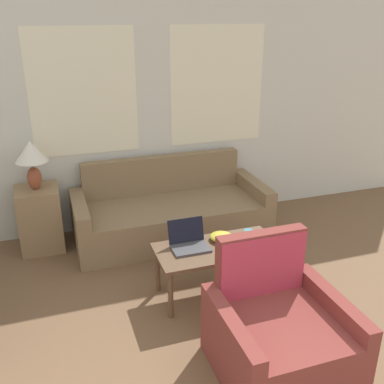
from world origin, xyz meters
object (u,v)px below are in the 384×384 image
at_px(couch, 170,213).
at_px(cup_navy, 248,236).
at_px(table_lamp, 31,156).
at_px(laptop, 189,242).
at_px(snack_bowl, 221,237).
at_px(armchair, 277,335).
at_px(coffee_table, 217,253).

height_order(couch, cup_navy, couch).
relative_size(table_lamp, laptop, 1.58).
bearing_deg(snack_bowl, cup_navy, -23.43).
bearing_deg(cup_navy, couch, 106.88).
xyz_separation_m(couch, laptop, (-0.16, -1.14, 0.26)).
distance_m(armchair, coffee_table, 0.98).
xyz_separation_m(couch, snack_bowl, (0.15, -1.11, 0.24)).
xyz_separation_m(couch, cup_navy, (0.37, -1.20, 0.26)).
relative_size(laptop, snack_bowl, 1.53).
distance_m(table_lamp, snack_bowl, 2.03).
relative_size(couch, coffee_table, 1.95).
xyz_separation_m(table_lamp, snack_bowl, (1.51, -1.24, -0.52)).
bearing_deg(armchair, couch, 93.37).
bearing_deg(laptop, armchair, -74.54).
bearing_deg(table_lamp, armchair, -57.30).
bearing_deg(armchair, snack_bowl, 88.90).
xyz_separation_m(armchair, snack_bowl, (0.02, 1.08, 0.22)).
relative_size(laptop, cup_navy, 3.02).
xyz_separation_m(laptop, snack_bowl, (0.31, 0.03, -0.02)).
bearing_deg(cup_navy, snack_bowl, 156.57).
distance_m(coffee_table, cup_navy, 0.31).
distance_m(armchair, table_lamp, 2.86).
relative_size(coffee_table, snack_bowl, 5.16).
xyz_separation_m(cup_navy, snack_bowl, (-0.22, 0.09, -0.02)).
bearing_deg(laptop, cup_navy, -7.00).
distance_m(couch, armchair, 2.19).
xyz_separation_m(table_lamp, coffee_table, (1.43, -1.35, -0.61)).
bearing_deg(cup_navy, table_lamp, 142.24).
relative_size(table_lamp, snack_bowl, 2.41).
bearing_deg(couch, laptop, -98.06).
height_order(coffee_table, snack_bowl, snack_bowl).
bearing_deg(laptop, table_lamp, 133.32).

